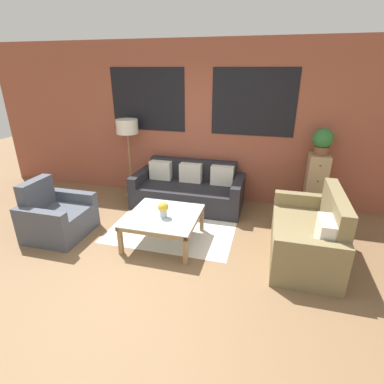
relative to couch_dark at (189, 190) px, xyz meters
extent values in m
plane|color=brown|center=(0.06, -1.95, -0.29)|extent=(16.00, 16.00, 0.00)
cube|color=brown|center=(0.06, 0.49, 1.11)|extent=(8.40, 0.08, 2.80)
cube|color=black|center=(-0.89, 0.44, 1.51)|extent=(1.40, 0.01, 1.10)
cube|color=black|center=(1.01, 0.44, 1.51)|extent=(1.40, 0.01, 1.10)
cube|color=silver|center=(0.00, -0.73, -0.28)|extent=(1.91, 1.76, 0.00)
cube|color=#232328|center=(0.00, -0.13, -0.09)|extent=(1.62, 0.72, 0.40)
cube|color=#232328|center=(0.00, 0.31, 0.10)|extent=(1.62, 0.16, 0.78)
cube|color=#232328|center=(-0.89, -0.05, 0.00)|extent=(0.16, 0.88, 0.58)
cube|color=#232328|center=(0.89, -0.05, 0.00)|extent=(0.16, 0.88, 0.58)
cube|color=silver|center=(-0.58, 0.15, 0.28)|extent=(0.40, 0.16, 0.34)
cube|color=silver|center=(0.00, 0.15, 0.28)|extent=(0.40, 0.16, 0.34)
cube|color=silver|center=(0.58, 0.15, 0.28)|extent=(0.40, 0.16, 0.34)
cube|color=olive|center=(1.82, -1.17, -0.08)|extent=(0.64, 1.23, 0.42)
cube|color=olive|center=(2.22, -1.17, 0.17)|extent=(0.16, 1.23, 0.92)
cube|color=olive|center=(1.90, -0.49, 0.02)|extent=(0.80, 0.14, 0.62)
cube|color=olive|center=(1.90, -1.86, 0.02)|extent=(0.80, 0.14, 0.62)
cube|color=silver|center=(2.06, -1.57, 0.30)|extent=(0.16, 0.40, 0.34)
cube|color=#474C56|center=(-1.49, -1.52, -0.09)|extent=(0.64, 0.58, 0.40)
cube|color=#474C56|center=(-1.89, -1.52, 0.13)|extent=(0.16, 0.58, 0.84)
cube|color=#474C56|center=(-1.57, -1.88, -0.01)|extent=(0.80, 0.14, 0.56)
cube|color=#474C56|center=(-1.57, -1.16, -0.01)|extent=(0.80, 0.14, 0.56)
cube|color=silver|center=(0.00, -1.31, 0.14)|extent=(0.98, 0.98, 0.01)
cube|color=#99754C|center=(0.00, -1.78, 0.11)|extent=(0.98, 0.05, 0.05)
cube|color=#99754C|center=(0.00, -0.85, 0.11)|extent=(0.98, 0.05, 0.05)
cube|color=#99754C|center=(-0.46, -1.31, 0.11)|extent=(0.05, 0.98, 0.05)
cube|color=#99754C|center=(0.46, -1.31, 0.11)|extent=(0.05, 0.98, 0.05)
cube|color=#99754C|center=(-0.45, -1.76, -0.08)|extent=(0.05, 0.05, 0.42)
cube|color=#99754C|center=(0.45, -1.76, -0.08)|extent=(0.06, 0.05, 0.42)
cube|color=#99754C|center=(-0.45, -0.86, -0.08)|extent=(0.05, 0.06, 0.42)
cube|color=#99754C|center=(0.45, -0.86, -0.08)|extent=(0.06, 0.06, 0.42)
cylinder|color=olive|center=(-1.21, 0.17, -0.28)|extent=(0.28, 0.28, 0.02)
cylinder|color=olive|center=(-1.21, 0.17, 0.33)|extent=(0.03, 0.03, 1.20)
cylinder|color=beige|center=(-1.21, 0.17, 1.06)|extent=(0.40, 0.40, 0.26)
cube|color=tan|center=(2.15, 0.22, 0.24)|extent=(0.32, 0.36, 1.04)
sphere|color=#38332D|center=(2.15, 0.04, 0.63)|extent=(0.02, 0.02, 0.02)
sphere|color=#38332D|center=(2.15, 0.04, 0.37)|extent=(0.02, 0.02, 0.02)
sphere|color=#38332D|center=(2.15, 0.04, 0.10)|extent=(0.02, 0.02, 0.02)
sphere|color=#38332D|center=(2.15, 0.04, -0.16)|extent=(0.02, 0.02, 0.02)
cylinder|color=brown|center=(2.15, 0.22, 0.82)|extent=(0.23, 0.23, 0.13)
sphere|color=#2D6B33|center=(2.15, 0.22, 1.02)|extent=(0.32, 0.32, 0.32)
cylinder|color=#ADBCC6|center=(0.02, -1.37, 0.19)|extent=(0.10, 0.10, 0.10)
sphere|color=gold|center=(0.02, -1.37, 0.29)|extent=(0.15, 0.15, 0.15)
camera|label=1|loc=(1.36, -4.83, 2.04)|focal=28.00mm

